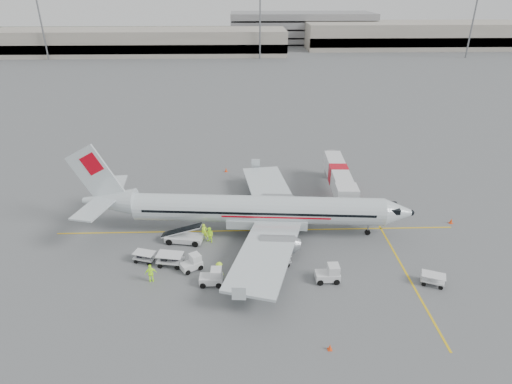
# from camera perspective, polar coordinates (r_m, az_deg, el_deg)

# --- Properties ---
(ground) EXTENTS (360.00, 360.00, 0.00)m
(ground) POSITION_cam_1_polar(r_m,az_deg,el_deg) (47.88, 0.07, -5.14)
(ground) COLOR #56595B
(stripe_lead) EXTENTS (44.00, 0.20, 0.01)m
(stripe_lead) POSITION_cam_1_polar(r_m,az_deg,el_deg) (47.87, 0.07, -5.14)
(stripe_lead) COLOR yellow
(stripe_lead) RESTS_ON ground
(stripe_cross) EXTENTS (0.20, 20.00, 0.01)m
(stripe_cross) POSITION_cam_1_polar(r_m,az_deg,el_deg) (44.00, 19.28, -9.99)
(stripe_cross) COLOR yellow
(stripe_cross) RESTS_ON ground
(terminal_west) EXTENTS (110.00, 22.00, 9.00)m
(terminal_west) POSITION_cam_1_polar(r_m,az_deg,el_deg) (176.36, -15.26, 18.74)
(terminal_west) COLOR gray
(terminal_west) RESTS_ON ground
(terminal_east) EXTENTS (90.00, 26.00, 10.00)m
(terminal_east) POSITION_cam_1_polar(r_m,az_deg,el_deg) (200.06, 20.27, 19.04)
(terminal_east) COLOR gray
(terminal_east) RESTS_ON ground
(parking_garage) EXTENTS (62.00, 24.00, 14.00)m
(parking_garage) POSITION_cam_1_polar(r_m,az_deg,el_deg) (203.36, 6.08, 21.06)
(parking_garage) COLOR slate
(parking_garage) RESTS_ON ground
(treeline) EXTENTS (300.00, 3.00, 6.00)m
(treeline) POSITION_cam_1_polar(r_m,az_deg,el_deg) (216.96, -1.51, 20.44)
(treeline) COLOR black
(treeline) RESTS_ON ground
(mast_west) EXTENTS (3.20, 1.20, 22.00)m
(mast_west) POSITION_cam_1_polar(r_m,az_deg,el_deg) (173.62, -26.64, 19.09)
(mast_west) COLOR slate
(mast_west) RESTS_ON ground
(mast_center) EXTENTS (3.20, 1.20, 22.00)m
(mast_center) POSITION_cam_1_polar(r_m,az_deg,el_deg) (159.58, 0.54, 21.24)
(mast_center) COLOR slate
(mast_center) RESTS_ON ground
(mast_east) EXTENTS (3.20, 1.20, 22.00)m
(mast_east) POSITION_cam_1_polar(r_m,az_deg,el_deg) (179.00, 26.85, 19.19)
(mast_east) COLOR slate
(mast_east) RESTS_ON ground
(aircraft) EXTENTS (37.54, 30.51, 9.77)m
(aircraft) POSITION_cam_1_polar(r_m,az_deg,el_deg) (45.23, 0.32, -0.07)
(aircraft) COLOR silver
(aircraft) RESTS_ON ground
(jet_bridge) EXTENTS (3.50, 15.21, 3.96)m
(jet_bridge) POSITION_cam_1_polar(r_m,az_deg,el_deg) (55.92, 10.82, 1.52)
(jet_bridge) COLOR silver
(jet_bridge) RESTS_ON ground
(belt_loader) EXTENTS (5.44, 2.75, 2.81)m
(belt_loader) POSITION_cam_1_polar(r_m,az_deg,el_deg) (45.79, -9.65, -5.09)
(belt_loader) COLOR silver
(belt_loader) RESTS_ON ground
(tug_fore) EXTENTS (2.24, 1.31, 1.71)m
(tug_fore) POSITION_cam_1_polar(r_m,az_deg,el_deg) (40.54, 9.53, -10.62)
(tug_fore) COLOR silver
(tug_fore) RESTS_ON ground
(tug_mid) EXTENTS (2.15, 1.27, 1.64)m
(tug_mid) POSITION_cam_1_polar(r_m,az_deg,el_deg) (39.86, -6.01, -11.16)
(tug_mid) COLOR silver
(tug_mid) RESTS_ON ground
(tug_aft) EXTENTS (2.29, 2.04, 1.54)m
(tug_aft) POSITION_cam_1_polar(r_m,az_deg,el_deg) (41.92, -8.63, -9.31)
(tug_aft) COLOR silver
(tug_aft) RESTS_ON ground
(cart_loaded_a) EXTENTS (2.70, 1.88, 1.29)m
(cart_loaded_a) POSITION_cam_1_polar(r_m,az_deg,el_deg) (42.91, -11.36, -8.83)
(cart_loaded_a) COLOR silver
(cart_loaded_a) RESTS_ON ground
(cart_loaded_b) EXTENTS (2.32, 1.77, 1.07)m
(cart_loaded_b) POSITION_cam_1_polar(r_m,az_deg,el_deg) (44.05, -14.62, -8.37)
(cart_loaded_b) COLOR silver
(cart_loaded_b) RESTS_ON ground
(cart_empty_a) EXTENTS (2.65, 1.84, 1.27)m
(cart_empty_a) POSITION_cam_1_polar(r_m,az_deg,el_deg) (42.22, 2.90, -8.93)
(cart_empty_a) COLOR silver
(cart_empty_a) RESTS_ON ground
(cart_empty_b) EXTENTS (2.39, 1.93, 1.08)m
(cart_empty_b) POSITION_cam_1_polar(r_m,az_deg,el_deg) (42.93, 22.51, -10.72)
(cart_empty_b) COLOR silver
(cart_empty_b) RESTS_ON ground
(cone_nose) EXTENTS (0.40, 0.40, 0.65)m
(cone_nose) POSITION_cam_1_polar(r_m,az_deg,el_deg) (53.95, 24.59, -3.50)
(cone_nose) COLOR #FE4513
(cone_nose) RESTS_ON ground
(cone_port) EXTENTS (0.39, 0.39, 0.64)m
(cone_port) POSITION_cam_1_polar(r_m,az_deg,el_deg) (62.52, -4.01, 2.99)
(cone_port) COLOR #FE4513
(cone_port) RESTS_ON ground
(cone_stbd) EXTENTS (0.34, 0.34, 0.56)m
(cone_stbd) POSITION_cam_1_polar(r_m,az_deg,el_deg) (34.62, 9.84, -19.69)
(cone_stbd) COLOR #FE4513
(cone_stbd) RESTS_ON ground
(crew_a) EXTENTS (0.77, 0.65, 1.78)m
(crew_a) POSITION_cam_1_polar(r_m,az_deg,el_deg) (46.32, -6.92, -5.24)
(crew_a) COLOR #C0FC24
(crew_a) RESTS_ON ground
(crew_b) EXTENTS (1.09, 1.04, 1.77)m
(crew_b) POSITION_cam_1_polar(r_m,az_deg,el_deg) (45.65, -6.18, -5.72)
(crew_b) COLOR #C0FC24
(crew_b) RESTS_ON ground
(crew_c) EXTENTS (1.19, 1.24, 1.70)m
(crew_c) POSITION_cam_1_polar(r_m,az_deg,el_deg) (40.54, -4.91, -10.32)
(crew_c) COLOR #C0FC24
(crew_c) RESTS_ON ground
(crew_d) EXTENTS (1.15, 0.66, 1.84)m
(crew_d) POSITION_cam_1_polar(r_m,az_deg,el_deg) (41.03, -13.84, -10.47)
(crew_d) COLOR #C0FC24
(crew_d) RESTS_ON ground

